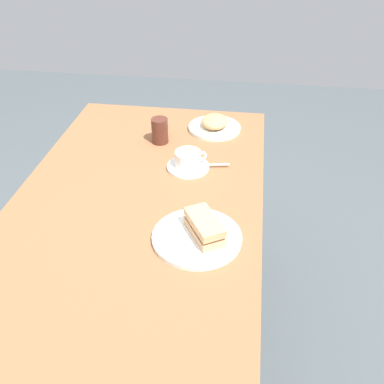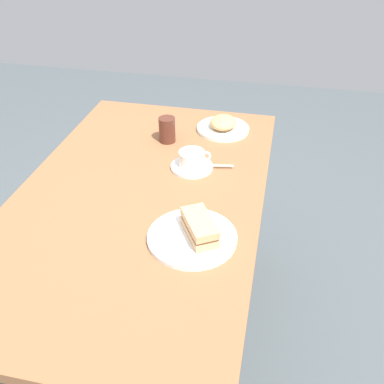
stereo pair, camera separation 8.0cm
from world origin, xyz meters
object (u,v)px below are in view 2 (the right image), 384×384
Objects in this scene: coffee_saucer at (192,167)px; side_plate at (223,129)px; coffee_cup at (192,158)px; spoon at (215,165)px; dining_table at (142,224)px; drinking_glass at (168,130)px; sandwich_plate at (192,237)px; sandwich_front at (200,227)px.

coffee_saucer is 0.71× the size of side_plate.
coffee_saucer is 1.36× the size of coffee_cup.
spoon is 0.29m from side_plate.
spoon reaches higher than side_plate.
coffee_cup is 0.31m from side_plate.
dining_table is at bearing -35.81° from coffee_saucer.
drinking_glass is at bearing -55.19° from side_plate.
coffee_cup is at bearing -167.90° from sandwich_plate.
sandwich_front is 0.67m from side_plate.
side_plate is (-0.68, -0.02, 0.00)m from sandwich_plate.
sandwich_plate is 1.70× the size of coffee_saucer.
coffee_saucer reaches higher than dining_table.
coffee_saucer is at bearing -61.07° from coffee_cup.
dining_table is 9.00× the size of coffee_saucer.
coffee_cup is 1.12× the size of drinking_glass.
coffee_cup reaches higher than coffee_saucer.
sandwich_plate is 0.04m from sandwich_front.
sandwich_front is 0.58m from drinking_glass.
coffee_saucer is 0.03m from coffee_cup.
dining_table is at bearing -46.78° from spoon.
spoon is at bearing -176.79° from sandwich_front.
spoon is 1.01× the size of drinking_glass.
coffee_saucer is 0.22m from drinking_glass.
sandwich_front is 0.38m from coffee_saucer.
coffee_cup is 0.22m from drinking_glass.
sandwich_front is (0.18, 0.24, 0.17)m from dining_table.
spoon is (-0.01, 0.08, 0.01)m from coffee_saucer.
sandwich_plate is 0.68m from side_plate.
sandwich_front is 1.61× the size of drinking_glass.
drinking_glass reaches higher than coffee_saucer.
coffee_cup is at bearing 144.04° from dining_table.
dining_table is 5.29× the size of sandwich_plate.
spoon is 0.47× the size of side_plate.
coffee_saucer is (-0.19, 0.13, 0.13)m from dining_table.
side_plate is 2.17× the size of drinking_glass.
spoon reaches higher than sandwich_plate.
sandwich_plate is 2.32× the size of coffee_cup.
coffee_cup is at bearing 37.33° from drinking_glass.
sandwich_front is at bearing 53.22° from dining_table.
coffee_cup is (-0.37, -0.08, 0.03)m from sandwich_plate.
sandwich_plate is at bearing 21.24° from drinking_glass.
sandwich_plate reaches higher than dining_table.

